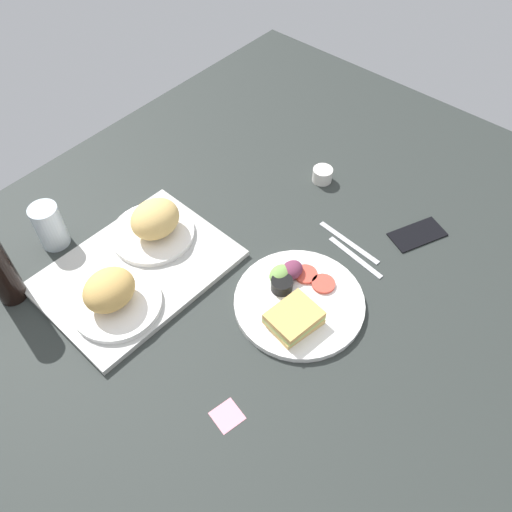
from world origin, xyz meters
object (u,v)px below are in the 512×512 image
espresso_cup (322,175)px  sticky_note (227,416)px  bread_plate_near (112,295)px  knife (349,242)px  bread_plate_far (154,224)px  cell_phone (418,234)px  plate_with_salad (297,300)px  fork (355,257)px  serving_tray (137,270)px  drinking_glass (50,226)px

espresso_cup → sticky_note: 73.90cm
bread_plate_near → knife: 59.98cm
bread_plate_far → sticky_note: bearing=-116.6°
bread_plate_far → cell_phone: 67.73cm
plate_with_salad → fork: plate_with_salad is taller
bread_plate_near → fork: size_ratio=1.21×
bread_plate_near → cell_phone: 78.00cm
plate_with_salad → espresso_cup: (38.23, 20.89, 0.37)cm
sticky_note → knife: bearing=8.0°
cell_phone → espresso_cup: bearing=112.8°
espresso_cup → fork: (-17.59, -23.30, -1.75)cm
plate_with_salad → bread_plate_far: bearing=100.7°
serving_tray → bread_plate_far: bearing=22.6°
bread_plate_near → cell_phone: bread_plate_near is taller
plate_with_salad → drinking_glass: drinking_glass is taller
cell_phone → bread_plate_far: bearing=156.0°
fork → cell_phone: (16.91, -7.97, 0.15)cm
plate_with_salad → cell_phone: size_ratio=2.12×
serving_tray → bread_plate_far: size_ratio=2.12×
serving_tray → bread_plate_near: 12.00cm
bread_plate_far → plate_with_salad: size_ratio=0.70×
bread_plate_near → drinking_glass: drinking_glass is taller
espresso_cup → drinking_glass: bearing=149.3°
plate_with_salad → fork: bearing=-6.6°
espresso_cup → fork: espresso_cup is taller
fork → knife: 5.00cm
bread_plate_near → serving_tray: bearing=23.5°
drinking_glass → fork: bearing=-53.0°
espresso_cup → sticky_note: size_ratio=1.00×
espresso_cup → cell_phone: (-0.68, -31.27, -1.60)cm
drinking_glass → sticky_note: (-5.19, -64.70, -6.06)cm
sticky_note → cell_phone: bearing=-3.6°
serving_tray → knife: serving_tray is taller
knife → sticky_note: (-54.20, -7.65, -0.19)cm
knife → sticky_note: knife is taller
espresso_cup → cell_phone: size_ratio=0.39×
serving_tray → cell_phone: (55.76, -45.81, -0.40)cm
fork → sticky_note: fork is taller
serving_tray → cell_phone: size_ratio=3.13×
cell_phone → sticky_note: cell_phone is taller
drinking_glass → knife: drinking_glass is taller
bread_plate_near → knife: size_ratio=1.08×
plate_with_salad → cell_phone: 38.99cm
bread_plate_far → knife: 49.67cm
bread_plate_far → espresso_cup: bearing=-22.5°
serving_tray → sticky_note: (-12.34, -41.49, -0.74)cm
serving_tray → bread_plate_far: (10.65, 4.43, 4.88)cm
serving_tray → plate_with_salad: size_ratio=1.48×
bread_plate_near → fork: bread_plate_near is taller
knife → cell_phone: bearing=-125.4°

